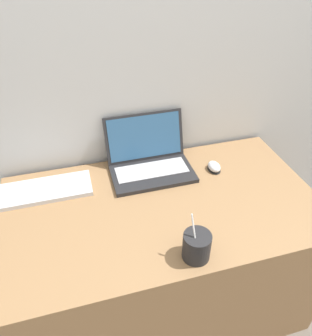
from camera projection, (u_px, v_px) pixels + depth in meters
name	position (u px, v px, depth m)	size (l,w,h in m)	color
wall_back	(136.00, 45.00, 1.38)	(7.00, 0.04, 2.50)	silver
desk	(162.00, 257.00, 1.60)	(1.35, 0.75, 0.71)	#936D47
laptop	(150.00, 159.00, 1.55)	(0.38, 0.29, 0.24)	#232326
drink_cup	(197.00, 246.00, 1.14)	(0.10, 0.10, 0.19)	#232326
computer_mouse	(214.00, 167.00, 1.57)	(0.06, 0.08, 0.04)	black
external_keyboard	(45.00, 190.00, 1.44)	(0.41, 0.17, 0.02)	silver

